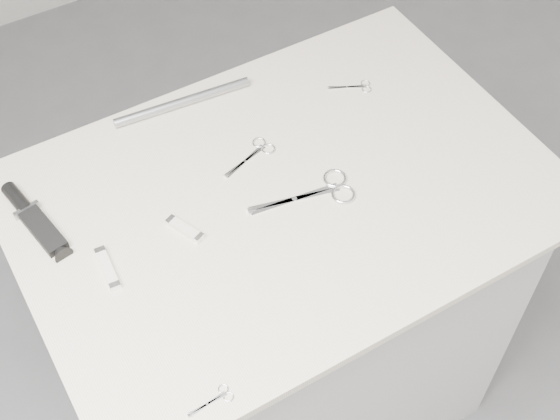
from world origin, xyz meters
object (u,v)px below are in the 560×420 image
embroidery_scissors_a (256,152)px  pocket_knife_a (107,268)px  large_shears (323,191)px  embroidery_scissors_b (356,87)px  tiny_scissors (216,399)px  metal_rail (183,102)px  plinth (284,318)px  sheathed_knife (31,216)px  pocket_knife_b (185,229)px

embroidery_scissors_a → pocket_knife_a: 0.37m
large_shears → embroidery_scissors_a: large_shears is taller
embroidery_scissors_b → tiny_scissors: 0.75m
embroidery_scissors_b → metal_rail: size_ratio=0.30×
plinth → sheathed_knife: size_ratio=4.71×
sheathed_knife → metal_rail: bearing=-81.1°
tiny_scissors → pocket_knife_a: size_ratio=0.82×
large_shears → metal_rail: bearing=120.9°
sheathed_knife → pocket_knife_a: (0.08, -0.18, -0.00)m
embroidery_scissors_b → pocket_knife_b: pocket_knife_b is taller
plinth → tiny_scissors: tiny_scissors is taller
pocket_knife_a → large_shears: bearing=-91.2°
embroidery_scissors_b → tiny_scissors: size_ratio=1.17×
pocket_knife_a → pocket_knife_b: pocket_knife_a is taller
sheathed_knife → embroidery_scissors_b: bearing=-100.8°
large_shears → pocket_knife_a: pocket_knife_a is taller
plinth → sheathed_knife: (-0.43, 0.18, 0.48)m
large_shears → embroidery_scissors_a: (-0.06, 0.15, -0.00)m
embroidery_scissors_a → pocket_knife_a: bearing=179.1°
embroidery_scissors_a → pocket_knife_b: pocket_knife_b is taller
embroidery_scissors_a → metal_rail: 0.20m
pocket_knife_a → metal_rail: 0.42m
plinth → embroidery_scissors_a: bearing=90.5°
tiny_scissors → pocket_knife_b: (0.10, 0.32, 0.00)m
large_shears → pocket_knife_b: bearing=-179.7°
large_shears → sheathed_knife: sheathed_knife is taller
embroidery_scissors_a → pocket_knife_a: size_ratio=1.31×
embroidery_scissors_a → embroidery_scissors_b: (0.27, 0.06, -0.00)m
plinth → embroidery_scissors_b: (0.27, 0.17, 0.47)m
metal_rail → plinth: bearing=-77.9°
embroidery_scissors_b → pocket_knife_a: pocket_knife_a is taller
pocket_knife_a → tiny_scissors: bearing=-166.5°
tiny_scissors → pocket_knife_b: 0.33m
embroidery_scissors_b → pocket_knife_b: 0.50m
plinth → tiny_scissors: 0.64m
large_shears → tiny_scissors: 0.45m
tiny_scissors → large_shears: bearing=32.6°
embroidery_scissors_b → metal_rail: metal_rail is taller
large_shears → embroidery_scissors_b: large_shears is taller
sheathed_knife → pocket_knife_b: sheathed_knife is taller
embroidery_scissors_b → sheathed_knife: size_ratio=0.46×
sheathed_knife → pocket_knife_a: sheathed_knife is taller
embroidery_scissors_b → pocket_knife_b: size_ratio=1.15×
sheathed_knife → metal_rail: size_ratio=0.65×
plinth → pocket_knife_a: size_ratio=9.69×
large_shears → embroidery_scissors_a: 0.16m
pocket_knife_a → pocket_knife_b: size_ratio=1.20×
embroidery_scissors_a → pocket_knife_b: size_ratio=1.58×
large_shears → metal_rail: (-0.12, 0.34, 0.01)m
plinth → embroidery_scissors_a: (-0.00, 0.11, 0.47)m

